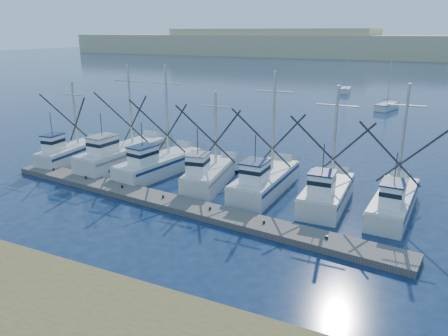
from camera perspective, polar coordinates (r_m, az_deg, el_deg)
The scene contains 6 objects.
ground at distance 23.25m, azimuth -0.74°, elevation -12.81°, with size 500.00×500.00×0.00m, color #0C1B35.
floating_dock at distance 30.75m, azimuth -6.50°, elevation -4.65°, with size 31.97×2.13×0.43m, color #5D5754.
dune_ridge at distance 228.21m, azimuth 24.45°, elevation 14.23°, with size 360.00×60.00×10.00m, color tan.
trawler_fleet at distance 34.98m, azimuth -2.95°, elevation -0.48°, with size 30.84×9.51×9.09m.
sailboat_near at distance 73.32m, azimuth 20.47°, elevation 7.53°, with size 3.22×5.53×8.10m.
sailboat_far at distance 91.61m, azimuth 15.58°, elevation 9.76°, with size 2.12×4.87×8.10m.
Camera 1 is at (9.05, -17.93, 11.70)m, focal length 35.00 mm.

